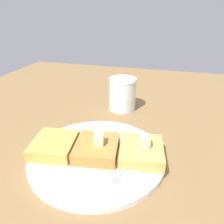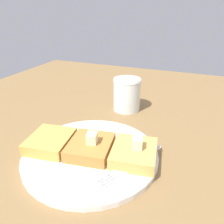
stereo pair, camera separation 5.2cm
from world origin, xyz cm
name	(u,v)px [view 1 (the left image)]	position (x,y,z in cm)	size (l,w,h in cm)	color
table_surface	(118,134)	(0.00, 0.00, 1.06)	(119.81, 119.81, 2.12)	brown
plate	(97,155)	(1.41, 11.52, 2.73)	(26.81, 26.81, 1.10)	white
toast_slice_left	(141,151)	(-7.15, 10.23, 4.41)	(8.17, 9.21, 2.38)	gold
toast_slice_middle	(97,148)	(1.41, 11.52, 4.41)	(8.17, 9.21, 2.38)	#AD7234
toast_slice_right	(54,145)	(9.97, 12.80, 4.41)	(8.17, 9.21, 2.38)	gold
butter_pat_primary	(145,141)	(-7.64, 10.01, 6.64)	(2.09, 1.88, 2.09)	beige
butter_pat_secondary	(99,139)	(0.92, 11.61, 6.64)	(2.09, 1.88, 2.09)	beige
fork	(139,164)	(-7.15, 12.89, 3.40)	(8.24, 15.03, 0.36)	silver
syrup_jar	(122,95)	(1.90, -12.57, 6.44)	(7.88, 7.88, 9.23)	#491F0C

